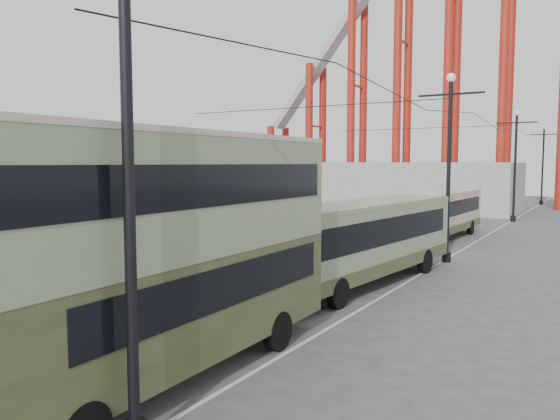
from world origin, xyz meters
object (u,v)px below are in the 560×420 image
Objects in this scene: single_decker_green at (363,238)px; single_decker_cream at (443,212)px; double_decker_bus at (165,243)px; pedestrian at (285,283)px.

single_decker_green is 1.21× the size of single_decker_cream.
single_decker_cream is (-0.85, 27.26, -1.43)m from double_decker_bus.
single_decker_cream is at bearing 91.12° from double_decker_bus.
double_decker_bus is at bearing -85.99° from single_decker_cream.
single_decker_green is (-0.05, 11.66, -1.27)m from double_decker_bus.
double_decker_bus is 0.87× the size of single_decker_green.
single_decker_green is 6.96× the size of pedestrian.
pedestrian is (-0.01, -20.50, -0.87)m from single_decker_cream.
pedestrian is at bearing -93.43° from single_decker_green.
single_decker_cream reaches higher than pedestrian.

